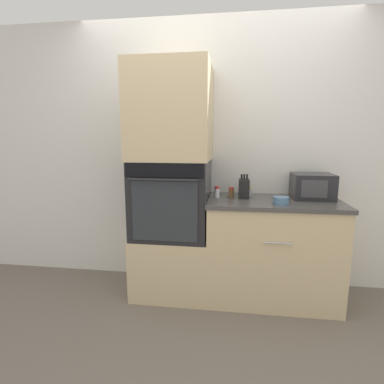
# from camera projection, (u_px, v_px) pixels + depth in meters

# --- Properties ---
(ground_plane) EXTENTS (12.00, 12.00, 0.00)m
(ground_plane) POSITION_uv_depth(u_px,v_px,m) (206.00, 310.00, 2.49)
(ground_plane) COLOR #6B6056
(wall_back) EXTENTS (8.00, 0.05, 2.50)m
(wall_back) POSITION_uv_depth(u_px,v_px,m) (213.00, 155.00, 2.88)
(wall_back) COLOR silver
(wall_back) RESTS_ON ground_plane
(oven_cabinet_base) EXTENTS (0.68, 0.60, 0.55)m
(oven_cabinet_base) POSITION_uv_depth(u_px,v_px,m) (173.00, 262.00, 2.78)
(oven_cabinet_base) COLOR beige
(oven_cabinet_base) RESTS_ON ground_plane
(wall_oven) EXTENTS (0.65, 0.64, 0.67)m
(wall_oven) POSITION_uv_depth(u_px,v_px,m) (172.00, 198.00, 2.67)
(wall_oven) COLOR black
(wall_oven) RESTS_ON oven_cabinet_base
(oven_cabinet_upper) EXTENTS (0.68, 0.60, 0.80)m
(oven_cabinet_upper) POSITION_uv_depth(u_px,v_px,m) (171.00, 113.00, 2.54)
(oven_cabinet_upper) COLOR beige
(oven_cabinet_upper) RESTS_ON wall_oven
(counter_unit) EXTENTS (1.12, 0.63, 0.89)m
(counter_unit) POSITION_uv_depth(u_px,v_px,m) (272.00, 249.00, 2.63)
(counter_unit) COLOR beige
(counter_unit) RESTS_ON ground_plane
(microwave) EXTENTS (0.34, 0.30, 0.22)m
(microwave) POSITION_uv_depth(u_px,v_px,m) (312.00, 186.00, 2.59)
(microwave) COLOR #232326
(microwave) RESTS_ON counter_unit
(knife_block) EXTENTS (0.09, 0.12, 0.21)m
(knife_block) POSITION_uv_depth(u_px,v_px,m) (244.00, 188.00, 2.62)
(knife_block) COLOR black
(knife_block) RESTS_ON counter_unit
(bowl) EXTENTS (0.12, 0.12, 0.06)m
(bowl) POSITION_uv_depth(u_px,v_px,m) (281.00, 201.00, 2.38)
(bowl) COLOR #517599
(bowl) RESTS_ON counter_unit
(condiment_jar_near) EXTENTS (0.04, 0.04, 0.10)m
(condiment_jar_near) POSITION_uv_depth(u_px,v_px,m) (217.00, 192.00, 2.62)
(condiment_jar_near) COLOR silver
(condiment_jar_near) RESTS_ON counter_unit
(condiment_jar_mid) EXTENTS (0.06, 0.06, 0.09)m
(condiment_jar_mid) POSITION_uv_depth(u_px,v_px,m) (245.00, 190.00, 2.80)
(condiment_jar_mid) COLOR #427047
(condiment_jar_mid) RESTS_ON counter_unit
(condiment_jar_far) EXTENTS (0.04, 0.04, 0.09)m
(condiment_jar_far) POSITION_uv_depth(u_px,v_px,m) (249.00, 191.00, 2.73)
(condiment_jar_far) COLOR silver
(condiment_jar_far) RESTS_ON counter_unit
(condiment_jar_back) EXTENTS (0.05, 0.05, 0.09)m
(condiment_jar_back) POSITION_uv_depth(u_px,v_px,m) (231.00, 192.00, 2.66)
(condiment_jar_back) COLOR brown
(condiment_jar_back) RESTS_ON counter_unit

